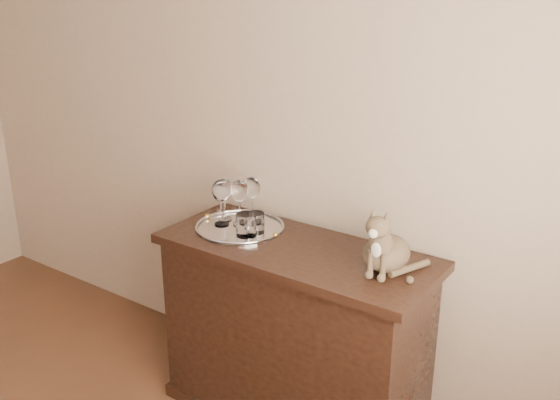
% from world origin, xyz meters
% --- Properties ---
extents(wall_back, '(4.00, 0.10, 2.70)m').
position_xyz_m(wall_back, '(0.00, 2.25, 1.35)').
color(wall_back, tan).
rests_on(wall_back, ground).
extents(sideboard, '(1.20, 0.50, 0.85)m').
position_xyz_m(sideboard, '(0.60, 1.94, 0.42)').
color(sideboard, black).
rests_on(sideboard, ground).
extents(tray, '(0.40, 0.40, 0.01)m').
position_xyz_m(tray, '(0.29, 1.96, 0.85)').
color(tray, silver).
rests_on(tray, sideboard).
extents(wine_glass_a, '(0.08, 0.08, 0.20)m').
position_xyz_m(wine_glass_a, '(0.17, 2.00, 0.96)').
color(wine_glass_a, silver).
rests_on(wine_glass_a, tray).
extents(wine_glass_b, '(0.08, 0.08, 0.21)m').
position_xyz_m(wine_glass_b, '(0.28, 2.06, 0.96)').
color(wine_glass_b, silver).
rests_on(wine_glass_b, tray).
extents(wine_glass_c, '(0.08, 0.08, 0.21)m').
position_xyz_m(wine_glass_c, '(0.19, 1.95, 0.96)').
color(wine_glass_c, silver).
rests_on(wine_glass_c, tray).
extents(wine_glass_d, '(0.08, 0.08, 0.21)m').
position_xyz_m(wine_glass_d, '(0.26, 1.99, 0.96)').
color(wine_glass_d, white).
rests_on(wine_glass_d, tray).
extents(tumbler_a, '(0.09, 0.09, 0.10)m').
position_xyz_m(tumbler_a, '(0.37, 1.91, 0.91)').
color(tumbler_a, silver).
rests_on(tumbler_a, tray).
extents(tumbler_c, '(0.08, 0.08, 0.09)m').
position_xyz_m(tumbler_c, '(0.38, 1.96, 0.90)').
color(tumbler_c, silver).
rests_on(tumbler_c, tray).
extents(cat, '(0.28, 0.27, 0.27)m').
position_xyz_m(cat, '(1.00, 1.97, 0.99)').
color(cat, '#47382A').
rests_on(cat, sideboard).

